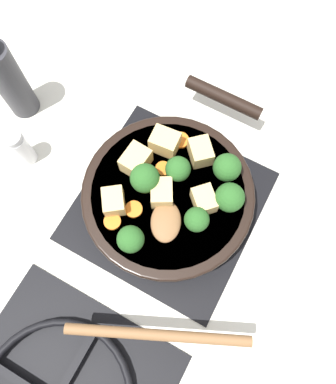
{
  "coord_description": "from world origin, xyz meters",
  "views": [
    {
      "loc": [
        -0.1,
        0.18,
        0.65
      ],
      "look_at": [
        0.0,
        0.0,
        0.08
      ],
      "focal_mm": 35.0,
      "sensor_mm": 36.0,
      "label": 1
    }
  ],
  "objects_px": {
    "wooden_spoon": "(161,287)",
    "salt_shaker": "(20,148)",
    "pepper_mill": "(8,79)",
    "skillet_pan": "(169,195)"
  },
  "relations": [
    {
      "from": "pepper_mill",
      "to": "salt_shaker",
      "type": "relative_size",
      "value": 2.26
    },
    {
      "from": "wooden_spoon",
      "to": "pepper_mill",
      "type": "xyz_separation_m",
      "value": [
        0.42,
        -0.19,
        0.01
      ]
    },
    {
      "from": "wooden_spoon",
      "to": "salt_shaker",
      "type": "bearing_deg",
      "value": -15.47
    },
    {
      "from": "wooden_spoon",
      "to": "pepper_mill",
      "type": "distance_m",
      "value": 0.46
    },
    {
      "from": "salt_shaker",
      "to": "wooden_spoon",
      "type": "bearing_deg",
      "value": 164.53
    },
    {
      "from": "wooden_spoon",
      "to": "skillet_pan",
      "type": "bearing_deg",
      "value": -65.67
    },
    {
      "from": "skillet_pan",
      "to": "wooden_spoon",
      "type": "distance_m",
      "value": 0.16
    },
    {
      "from": "wooden_spoon",
      "to": "pepper_mill",
      "type": "height_order",
      "value": "pepper_mill"
    },
    {
      "from": "wooden_spoon",
      "to": "pepper_mill",
      "type": "relative_size",
      "value": 1.3
    },
    {
      "from": "wooden_spoon",
      "to": "salt_shaker",
      "type": "height_order",
      "value": "wooden_spoon"
    }
  ]
}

